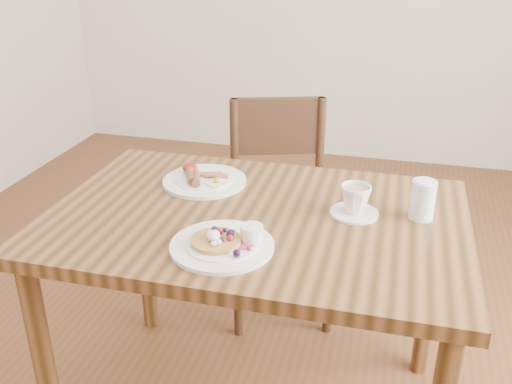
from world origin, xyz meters
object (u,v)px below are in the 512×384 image
(pancake_plate, at_px, (224,243))
(teacup_saucer, at_px, (355,201))
(dining_table, at_px, (256,244))
(water_glass, at_px, (423,200))
(breakfast_plate, at_px, (203,180))
(chair_far, at_px, (279,199))

(pancake_plate, distance_m, teacup_saucer, 0.41)
(dining_table, bearing_deg, water_glass, 11.73)
(pancake_plate, relative_size, water_glass, 2.39)
(dining_table, relative_size, teacup_saucer, 8.57)
(teacup_saucer, bearing_deg, water_glass, 7.68)
(dining_table, xyz_separation_m, breakfast_plate, (-0.22, 0.17, 0.11))
(chair_far, xyz_separation_m, teacup_saucer, (0.34, -0.58, 0.30))
(chair_far, distance_m, water_glass, 0.83)
(chair_far, relative_size, teacup_saucer, 6.29)
(breakfast_plate, bearing_deg, chair_far, 72.13)
(pancake_plate, height_order, water_glass, water_glass)
(dining_table, distance_m, teacup_saucer, 0.32)
(pancake_plate, distance_m, water_glass, 0.58)
(dining_table, distance_m, water_glass, 0.49)
(breakfast_plate, bearing_deg, dining_table, -37.93)
(teacup_saucer, bearing_deg, dining_table, -165.61)
(chair_far, bearing_deg, pancake_plate, 74.80)
(teacup_saucer, bearing_deg, chair_far, 120.74)
(chair_far, xyz_separation_m, breakfast_plate, (-0.15, -0.48, 0.27))
(chair_far, distance_m, teacup_saucer, 0.74)
(dining_table, height_order, breakfast_plate, breakfast_plate)
(chair_far, xyz_separation_m, water_glass, (0.53, -0.55, 0.31))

